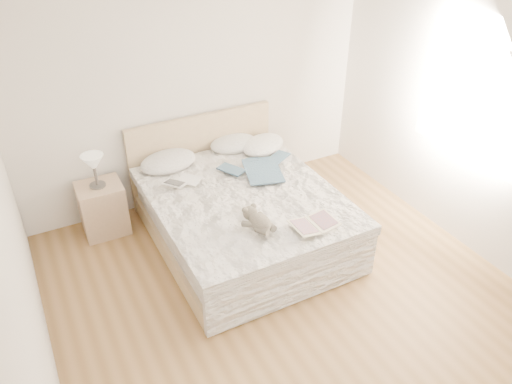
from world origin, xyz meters
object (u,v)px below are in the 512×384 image
(photo_book, at_px, (182,182))
(table_lamp, at_px, (93,164))
(nightstand, at_px, (103,208))
(bed, at_px, (241,214))
(teddy_bear, at_px, (260,228))
(childrens_book, at_px, (314,225))

(photo_book, bearing_deg, table_lamp, 111.16)
(nightstand, xyz_separation_m, table_lamp, (-0.01, -0.00, 0.53))
(bed, xyz_separation_m, teddy_bear, (-0.15, -0.70, 0.34))
(bed, distance_m, nightstand, 1.45)
(photo_book, bearing_deg, childrens_book, -96.03)
(table_lamp, xyz_separation_m, childrens_book, (1.53, -1.65, -0.18))
(bed, relative_size, photo_book, 6.67)
(table_lamp, bearing_deg, teddy_bear, -54.18)
(photo_book, xyz_separation_m, teddy_bear, (0.32, -1.05, 0.02))
(childrens_book, xyz_separation_m, teddy_bear, (-0.46, 0.16, 0.02))
(bed, distance_m, childrens_book, 0.97)
(photo_book, height_order, childrens_book, childrens_book)
(nightstand, relative_size, teddy_bear, 1.83)
(childrens_book, relative_size, teddy_bear, 1.36)
(nightstand, bearing_deg, teddy_bear, -54.38)
(nightstand, distance_m, teddy_bear, 1.87)
(nightstand, distance_m, photo_book, 0.93)
(nightstand, relative_size, table_lamp, 1.58)
(bed, relative_size, teddy_bear, 7.00)
(teddy_bear, bearing_deg, photo_book, 91.80)
(table_lamp, distance_m, photo_book, 0.89)
(nightstand, bearing_deg, bed, -32.83)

